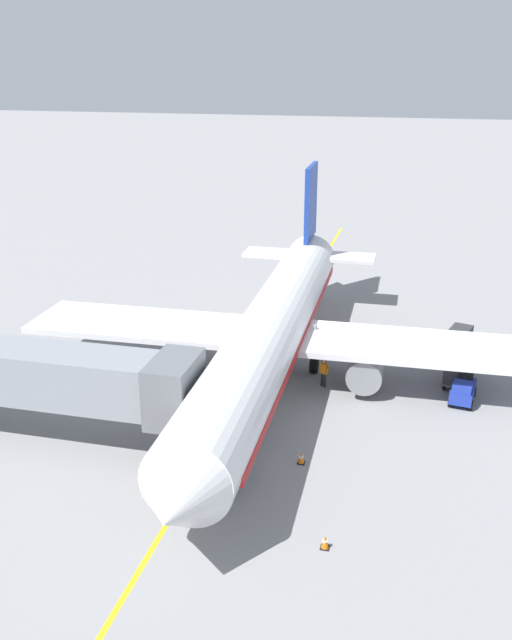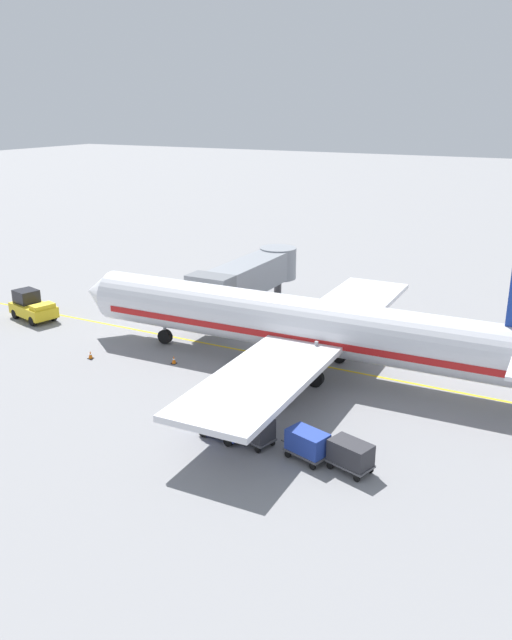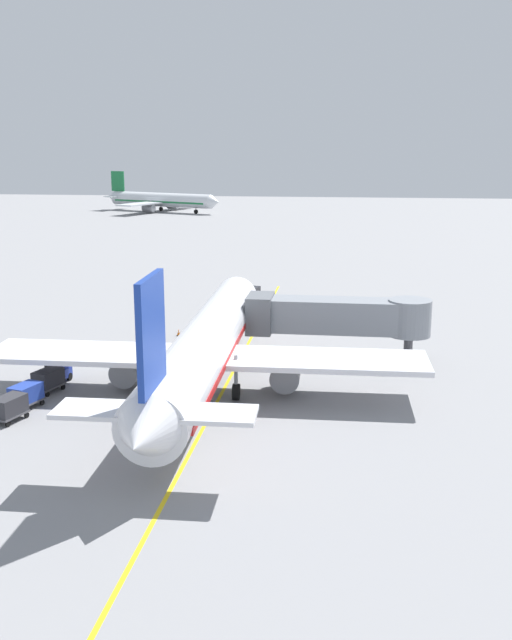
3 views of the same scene
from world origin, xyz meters
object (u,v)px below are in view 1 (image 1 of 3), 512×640
Objects in this scene: safety_cone_nose_left at (325,542)px; safety_cone_nose_right at (301,458)px; ground_crew_wing_walker at (324,372)px; baggage_cart_third_in_train at (459,338)px; jet_bridge at (56,376)px; baggage_cart_front at (459,372)px; baggage_cart_second_in_train at (460,351)px; baggage_tug_lead at (463,390)px; parked_airliner at (272,331)px.

safety_cone_nose_left is 6.18m from safety_cone_nose_right.
baggage_cart_third_in_train is at bearing -136.51° from ground_crew_wing_walker.
jet_bridge is 4.85× the size of baggage_cart_front.
baggage_cart_second_in_train is 9.24m from ground_crew_wing_walker.
baggage_cart_front reaches higher than safety_cone_nose_right.
jet_bridge reaches higher than safety_cone_nose_left.
jet_bridge reaches higher than baggage_tug_lead.
ground_crew_wing_walker is (7.60, 1.85, 0.00)m from baggage_cart_front.
safety_cone_nose_left and safety_cone_nose_right have the same top height.
ground_crew_wing_walker is (-3.12, 0.04, -2.23)m from parked_airliner.
jet_bridge is at bearing 29.30° from baggage_cart_front.
safety_cone_nose_right is (7.50, 13.52, -0.66)m from baggage_cart_second_in_train.
baggage_tug_lead is (-10.92, 0.15, -2.47)m from parked_airliner.
baggage_tug_lead reaches higher than baggage_cart_front.
jet_bridge reaches higher than baggage_cart_third_in_train.
baggage_cart_second_in_train is (-0.16, -3.18, 0.00)m from baggage_cart_front.
safety_cone_nose_left is (-14.17, 5.25, -3.17)m from jet_bridge.
ground_crew_wing_walker reaches higher than baggage_tug_lead.
baggage_tug_lead reaches higher than baggage_cart_third_in_train.
baggage_cart_front is at bearing -166.29° from ground_crew_wing_walker.
safety_cone_nose_left is (5.32, 16.18, -0.66)m from baggage_cart_front.
parked_airliner is at bearing -0.77° from baggage_tug_lead.
safety_cone_nose_right is at bearing -177.19° from jet_bridge.
jet_bridge is at bearing 24.50° from baggage_tug_lead.
safety_cone_nose_left is (5.48, 21.69, -0.66)m from baggage_cart_third_in_train.
jet_bridge is at bearing 46.11° from parked_airliner.
parked_airliner is 12.53× the size of baggage_cart_front.
safety_cone_nose_left is at bearing 159.69° from jet_bridge.
ground_crew_wing_walker is at bearing -80.95° from safety_cone_nose_left.
baggage_cart_second_in_train is (-10.87, -4.99, -2.24)m from parked_airliner.
jet_bridge is at bearing -20.31° from safety_cone_nose_left.
baggage_cart_third_in_train is (-10.88, -7.32, -2.24)m from parked_airliner.
baggage_cart_second_in_train and baggage_cart_third_in_train have the same top height.
baggage_tug_lead is 5.15m from baggage_cart_second_in_train.
parked_airliner is at bearing 33.95° from baggage_cart_third_in_train.
parked_airliner is 13.30m from baggage_cart_third_in_train.
ground_crew_wing_walker reaches higher than baggage_cart_second_in_train.
baggage_cart_front is 5.51m from baggage_cart_third_in_train.
jet_bridge is 4.85× the size of baggage_cart_second_in_train.
baggage_cart_third_in_train is (-0.00, -2.33, 0.00)m from baggage_cart_second_in_train.
ground_crew_wing_walker reaches higher than safety_cone_nose_left.
baggage_cart_front is 7.82m from ground_crew_wing_walker.
jet_bridge is 4.85× the size of baggage_cart_third_in_train.
safety_cone_nose_left is 1.00× the size of safety_cone_nose_right.
ground_crew_wing_walker is at bearing 32.98° from baggage_cart_second_in_train.
parked_airliner is at bearing -69.41° from safety_cone_nose_left.
baggage_tug_lead is at bearing 90.37° from baggage_cart_third_in_train.
baggage_cart_third_in_train is 1.76× the size of ground_crew_wing_walker.
safety_cone_nose_right is at bearing 54.62° from baggage_cart_front.
baggage_cart_second_in_train reaches higher than safety_cone_nose_right.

